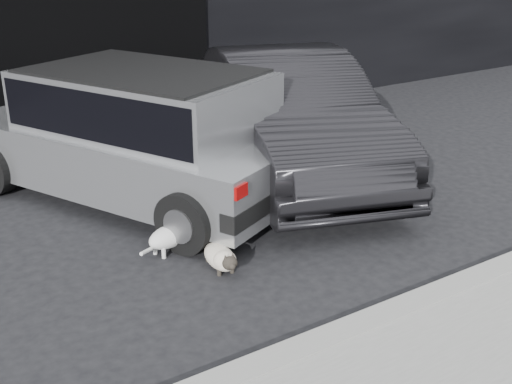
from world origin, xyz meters
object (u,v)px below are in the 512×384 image
cat_siamese (221,258)px  second_car (289,114)px  cat_white (173,234)px  silver_hatchback (138,128)px

cat_siamese → second_car: bearing=-129.5°
cat_white → second_car: bearing=103.2°
second_car → silver_hatchback: bearing=-168.6°
silver_hatchback → cat_siamese: silver_hatchback is taller
silver_hatchback → cat_white: size_ratio=6.15×
silver_hatchback → cat_white: bearing=-127.1°
silver_hatchback → cat_siamese: 2.30m
cat_white → silver_hatchback: bearing=152.1°
silver_hatchback → second_car: (2.03, -0.25, -0.07)m
silver_hatchback → cat_siamese: size_ratio=6.01×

